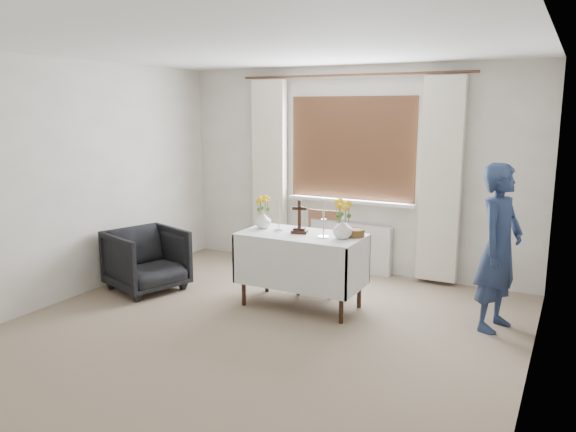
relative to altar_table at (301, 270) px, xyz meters
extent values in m
plane|color=gray|center=(-0.05, -1.00, -0.38)|extent=(5.00, 5.00, 0.00)
cube|color=silver|center=(0.00, 0.00, 0.00)|extent=(1.24, 0.64, 0.76)
imported|color=black|center=(-1.76, -0.32, -0.04)|extent=(0.95, 0.94, 0.69)
imported|color=navy|center=(1.83, 0.31, 0.38)|extent=(0.51, 0.64, 1.53)
cube|color=silver|center=(-0.05, 1.42, -0.08)|extent=(1.10, 0.10, 0.60)
imported|color=white|center=(-0.48, 0.06, 0.47)|extent=(0.19, 0.19, 0.18)
imported|color=white|center=(0.44, 0.00, 0.48)|extent=(0.20, 0.20, 0.20)
cylinder|color=brown|center=(0.51, 0.14, 0.42)|extent=(0.23, 0.23, 0.08)
camera|label=1|loc=(2.42, -4.92, 1.63)|focal=35.00mm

